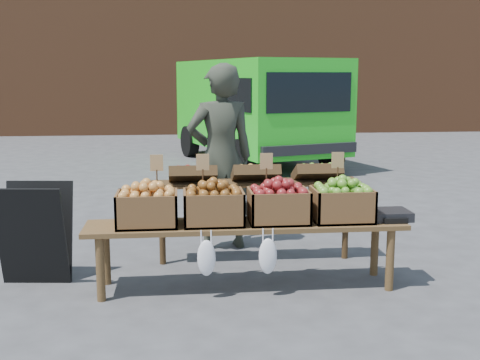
{
  "coord_description": "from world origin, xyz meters",
  "views": [
    {
      "loc": [
        -0.0,
        -5.28,
        1.81
      ],
      "look_at": [
        0.55,
        0.13,
        0.85
      ],
      "focal_mm": 45.0,
      "sensor_mm": 36.0,
      "label": 1
    }
  ],
  "objects_px": {
    "back_table": "(255,209)",
    "weighing_scale": "(389,215)",
    "vendor": "(221,157)",
    "crate_russet_pears": "(213,207)",
    "delivery_van": "(255,112)",
    "crate_golden_apples": "(147,209)",
    "crate_green_apples": "(342,204)",
    "chalkboard_sign": "(35,233)",
    "crate_red_apples": "(278,206)",
    "display_bench": "(246,255)"
  },
  "relations": [
    {
      "from": "delivery_van",
      "to": "crate_green_apples",
      "type": "xyz_separation_m",
      "value": [
        -0.19,
        -7.32,
        -0.33
      ]
    },
    {
      "from": "crate_russet_pears",
      "to": "chalkboard_sign",
      "type": "bearing_deg",
      "value": 168.65
    },
    {
      "from": "chalkboard_sign",
      "to": "crate_golden_apples",
      "type": "distance_m",
      "value": 1.07
    },
    {
      "from": "vendor",
      "to": "weighing_scale",
      "type": "xyz_separation_m",
      "value": [
        1.38,
        -1.24,
        -0.35
      ]
    },
    {
      "from": "vendor",
      "to": "crate_russet_pears",
      "type": "distance_m",
      "value": 1.27
    },
    {
      "from": "crate_golden_apples",
      "to": "crate_red_apples",
      "type": "bearing_deg",
      "value": 0.0
    },
    {
      "from": "delivery_van",
      "to": "weighing_scale",
      "type": "height_order",
      "value": "delivery_van"
    },
    {
      "from": "display_bench",
      "to": "crate_red_apples",
      "type": "bearing_deg",
      "value": 0.0
    },
    {
      "from": "crate_golden_apples",
      "to": "crate_green_apples",
      "type": "xyz_separation_m",
      "value": [
        1.65,
        0.0,
        0.0
      ]
    },
    {
      "from": "chalkboard_sign",
      "to": "display_bench",
      "type": "height_order",
      "value": "chalkboard_sign"
    },
    {
      "from": "chalkboard_sign",
      "to": "crate_green_apples",
      "type": "xyz_separation_m",
      "value": [
        2.64,
        -0.31,
        0.26
      ]
    },
    {
      "from": "chalkboard_sign",
      "to": "crate_golden_apples",
      "type": "xyz_separation_m",
      "value": [
        0.99,
        -0.31,
        0.26
      ]
    },
    {
      "from": "vendor",
      "to": "crate_russet_pears",
      "type": "bearing_deg",
      "value": 72.79
    },
    {
      "from": "crate_golden_apples",
      "to": "back_table",
      "type": "bearing_deg",
      "value": 35.83
    },
    {
      "from": "crate_golden_apples",
      "to": "weighing_scale",
      "type": "distance_m",
      "value": 2.08
    },
    {
      "from": "crate_green_apples",
      "to": "weighing_scale",
      "type": "xyz_separation_m",
      "value": [
        0.43,
        0.0,
        -0.1
      ]
    },
    {
      "from": "delivery_van",
      "to": "back_table",
      "type": "xyz_separation_m",
      "value": [
        -0.84,
        -6.6,
        -0.52
      ]
    },
    {
      "from": "delivery_van",
      "to": "crate_russet_pears",
      "type": "bearing_deg",
      "value": -117.77
    },
    {
      "from": "back_table",
      "to": "chalkboard_sign",
      "type": "bearing_deg",
      "value": -168.3
    },
    {
      "from": "delivery_van",
      "to": "weighing_scale",
      "type": "distance_m",
      "value": 7.34
    },
    {
      "from": "crate_golden_apples",
      "to": "delivery_van",
      "type": "bearing_deg",
      "value": 75.89
    },
    {
      "from": "crate_red_apples",
      "to": "crate_green_apples",
      "type": "height_order",
      "value": "same"
    },
    {
      "from": "delivery_van",
      "to": "crate_golden_apples",
      "type": "bearing_deg",
      "value": -121.88
    },
    {
      "from": "crate_golden_apples",
      "to": "weighing_scale",
      "type": "xyz_separation_m",
      "value": [
        2.08,
        0.0,
        -0.1
      ]
    },
    {
      "from": "display_bench",
      "to": "crate_golden_apples",
      "type": "bearing_deg",
      "value": 180.0
    },
    {
      "from": "chalkboard_sign",
      "to": "back_table",
      "type": "bearing_deg",
      "value": 17.96
    },
    {
      "from": "vendor",
      "to": "crate_golden_apples",
      "type": "bearing_deg",
      "value": 50.19
    },
    {
      "from": "vendor",
      "to": "crate_red_apples",
      "type": "height_order",
      "value": "vendor"
    },
    {
      "from": "vendor",
      "to": "crate_red_apples",
      "type": "distance_m",
      "value": 1.32
    },
    {
      "from": "delivery_van",
      "to": "display_bench",
      "type": "distance_m",
      "value": 7.43
    },
    {
      "from": "back_table",
      "to": "weighing_scale",
      "type": "height_order",
      "value": "back_table"
    },
    {
      "from": "crate_red_apples",
      "to": "crate_golden_apples",
      "type": "bearing_deg",
      "value": 180.0
    },
    {
      "from": "weighing_scale",
      "to": "back_table",
      "type": "bearing_deg",
      "value": 146.25
    },
    {
      "from": "chalkboard_sign",
      "to": "crate_russet_pears",
      "type": "height_order",
      "value": "chalkboard_sign"
    },
    {
      "from": "vendor",
      "to": "chalkboard_sign",
      "type": "relative_size",
      "value": 2.15
    },
    {
      "from": "crate_golden_apples",
      "to": "crate_green_apples",
      "type": "bearing_deg",
      "value": 0.0
    },
    {
      "from": "back_table",
      "to": "crate_golden_apples",
      "type": "height_order",
      "value": "back_table"
    },
    {
      "from": "vendor",
      "to": "display_bench",
      "type": "relative_size",
      "value": 0.71
    },
    {
      "from": "delivery_van",
      "to": "vendor",
      "type": "distance_m",
      "value": 6.19
    },
    {
      "from": "delivery_van",
      "to": "crate_green_apples",
      "type": "relative_size",
      "value": 9.31
    },
    {
      "from": "crate_russet_pears",
      "to": "weighing_scale",
      "type": "bearing_deg",
      "value": 0.0
    },
    {
      "from": "delivery_van",
      "to": "weighing_scale",
      "type": "xyz_separation_m",
      "value": [
        0.23,
        -7.32,
        -0.43
      ]
    },
    {
      "from": "weighing_scale",
      "to": "delivery_van",
      "type": "bearing_deg",
      "value": 91.83
    },
    {
      "from": "back_table",
      "to": "crate_red_apples",
      "type": "xyz_separation_m",
      "value": [
        0.1,
        -0.72,
        0.19
      ]
    },
    {
      "from": "weighing_scale",
      "to": "crate_russet_pears",
      "type": "bearing_deg",
      "value": 180.0
    },
    {
      "from": "delivery_van",
      "to": "crate_red_apples",
      "type": "distance_m",
      "value": 7.37
    },
    {
      "from": "display_bench",
      "to": "crate_green_apples",
      "type": "bearing_deg",
      "value": 0.0
    },
    {
      "from": "delivery_van",
      "to": "crate_green_apples",
      "type": "bearing_deg",
      "value": -109.26
    },
    {
      "from": "display_bench",
      "to": "crate_russet_pears",
      "type": "relative_size",
      "value": 5.4
    },
    {
      "from": "crate_red_apples",
      "to": "crate_green_apples",
      "type": "relative_size",
      "value": 1.0
    }
  ]
}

